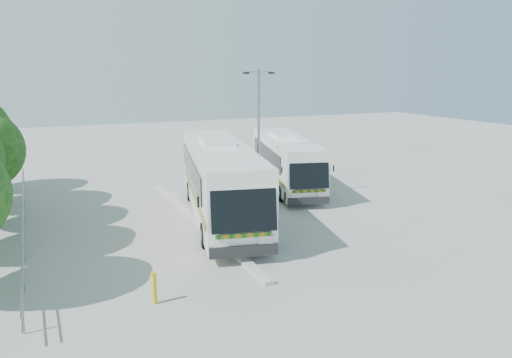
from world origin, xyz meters
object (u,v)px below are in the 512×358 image
coach_adjacent (286,160)px  lamppost (259,130)px  bollard (154,288)px  coach_main (220,179)px

coach_adjacent → lamppost: bearing=-123.8°
coach_adjacent → lamppost: 4.79m
lamppost → bollard: size_ratio=6.94×
coach_main → bollard: bearing=-110.4°
coach_main → coach_adjacent: 7.75m
coach_main → coach_adjacent: coach_main is taller
lamppost → bollard: lamppost is taller
coach_adjacent → lamppost: lamppost is taller
coach_main → lamppost: 4.13m
coach_main → coach_adjacent: (6.16, 4.69, -0.29)m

